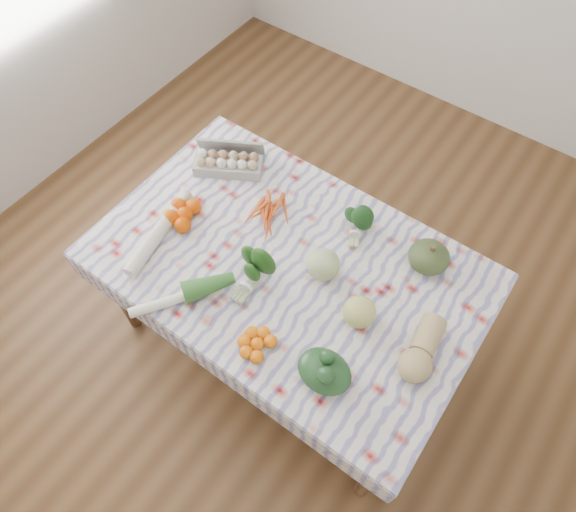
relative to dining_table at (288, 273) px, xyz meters
The scene contains 16 objects.
ground 0.68m from the dining_table, ahead, with size 4.50×4.50×0.00m, color #51341B.
dining_table is the anchor object (origin of this frame).
tablecloth 0.08m from the dining_table, ahead, with size 1.66×1.06×0.01m, color silver.
egg_carton 0.62m from the dining_table, 154.31° to the left, with size 0.32×0.13×0.09m, color #A9A9A4.
carrot_bunch 0.29m from the dining_table, 144.97° to the left, with size 0.20×0.18×0.04m, color #D95018.
kale_bunch 0.38m from the dining_table, 65.14° to the left, with size 0.14×0.12×0.12m, color #143B14.
kabocha_squash 0.61m from the dining_table, 35.44° to the left, with size 0.18×0.18×0.12m, color #3C4D26.
cabbage 0.22m from the dining_table, 17.17° to the left, with size 0.14×0.14×0.14m, color #AAC280.
butternut_squash 0.67m from the dining_table, ahead, with size 0.13×0.28×0.13m, color tan.
orange_cluster 0.54m from the dining_table, behind, with size 0.23×0.23×0.08m, color #E14B00.
broccoli 0.23m from the dining_table, 111.03° to the right, with size 0.15×0.15×0.11m, color #1D4D15.
mandarin_cluster 0.42m from the dining_table, 71.40° to the right, with size 0.18×0.18×0.05m, color orange.
grapefruit 0.41m from the dining_table, ahead, with size 0.13×0.13×0.13m, color #C1C264.
spinach_bag 0.53m from the dining_table, 38.99° to the right, with size 0.21×0.17×0.09m, color #173619.
daikon 0.60m from the dining_table, 155.52° to the right, with size 0.06×0.06×0.43m, color silver.
leek 0.48m from the dining_table, 122.07° to the right, with size 0.05×0.05×0.43m, color white.
Camera 1 is at (0.68, -0.94, 2.64)m, focal length 32.00 mm.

